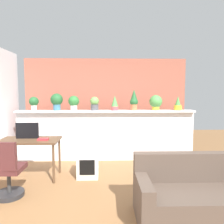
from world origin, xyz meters
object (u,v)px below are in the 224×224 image
at_px(desk, 29,144).
at_px(couch, 196,197).
at_px(potted_plant_3, 94,103).
at_px(potted_plant_7, 178,104).
at_px(book_on_desk, 43,139).
at_px(potted_plant_1, 57,101).
at_px(office_chair, 6,174).
at_px(potted_plant_4, 115,103).
at_px(potted_plant_0, 34,102).
at_px(side_cube_shelf, 88,164).
at_px(potted_plant_6, 156,102).
at_px(tv_monitor, 27,131).
at_px(potted_plant_2, 74,102).
at_px(potted_plant_5, 134,100).

bearing_deg(desk, couch, -28.09).
height_order(potted_plant_3, potted_plant_7, potted_plant_7).
distance_m(desk, couch, 2.98).
bearing_deg(book_on_desk, potted_plant_1, 89.95).
relative_size(potted_plant_7, couch, 0.21).
relative_size(office_chair, book_on_desk, 4.72).
xyz_separation_m(potted_plant_4, office_chair, (-1.73, -1.81, -0.99)).
bearing_deg(desk, book_on_desk, -17.36).
xyz_separation_m(potted_plant_0, couch, (2.83, -2.40, -1.11)).
xyz_separation_m(potted_plant_0, book_on_desk, (0.51, -1.10, -0.63)).
relative_size(potted_plant_0, potted_plant_3, 1.01).
bearing_deg(potted_plant_7, book_on_desk, -158.63).
distance_m(potted_plant_1, book_on_desk, 1.35).
bearing_deg(book_on_desk, side_cube_shelf, 8.64).
bearing_deg(potted_plant_6, side_cube_shelf, -146.00).
relative_size(potted_plant_7, tv_monitor, 0.79).
bearing_deg(potted_plant_7, desk, -161.80).
bearing_deg(potted_plant_2, potted_plant_5, -0.49).
height_order(potted_plant_1, potted_plant_4, potted_plant_1).
height_order(potted_plant_0, book_on_desk, potted_plant_0).
relative_size(potted_plant_0, side_cube_shelf, 0.65).
bearing_deg(potted_plant_7, tv_monitor, -163.44).
bearing_deg(potted_plant_4, potted_plant_3, 177.16).
relative_size(potted_plant_3, tv_monitor, 0.75).
height_order(potted_plant_4, potted_plant_6, potted_plant_6).
bearing_deg(potted_plant_3, potted_plant_5, -0.16).
bearing_deg(desk, side_cube_shelf, 1.87).
bearing_deg(potted_plant_6, potted_plant_1, 179.77).
distance_m(potted_plant_0, office_chair, 2.06).
distance_m(potted_plant_3, side_cube_shelf, 1.51).
height_order(potted_plant_5, potted_plant_6, potted_plant_5).
bearing_deg(potted_plant_5, couch, -78.39).
distance_m(potted_plant_1, potted_plant_2, 0.41).
relative_size(potted_plant_0, potted_plant_6, 0.90).
xyz_separation_m(desk, side_cube_shelf, (1.09, 0.04, -0.42)).
distance_m(potted_plant_3, potted_plant_5, 0.93).
distance_m(potted_plant_6, tv_monitor, 2.91).
bearing_deg(desk, potted_plant_4, 31.90).
bearing_deg(potted_plant_5, desk, -153.55).
relative_size(potted_plant_3, potted_plant_6, 0.89).
xyz_separation_m(potted_plant_7, book_on_desk, (-2.87, -1.12, -0.57)).
distance_m(office_chair, side_cube_shelf, 1.44).
bearing_deg(potted_plant_0, potted_plant_7, 0.48).
relative_size(potted_plant_7, side_cube_shelf, 0.67).
distance_m(potted_plant_4, side_cube_shelf, 1.60).
relative_size(potted_plant_3, potted_plant_5, 0.65).
relative_size(potted_plant_4, office_chair, 0.38).
xyz_separation_m(potted_plant_3, potted_plant_6, (1.46, 0.02, 0.03)).
relative_size(potted_plant_5, desk, 0.45).
height_order(potted_plant_4, tv_monitor, potted_plant_4).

